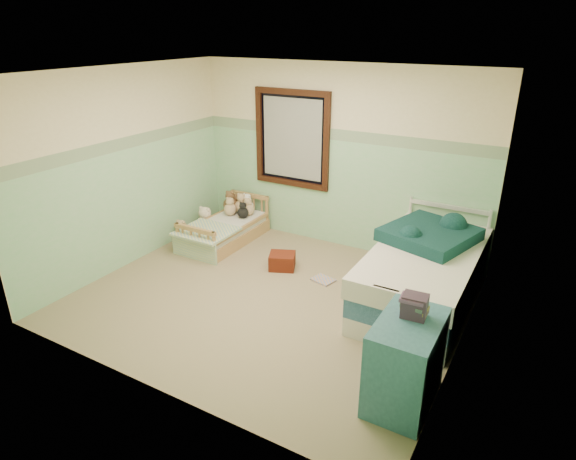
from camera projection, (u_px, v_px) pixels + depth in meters
The scene contains 31 objects.
floor at pixel (269, 298), 5.68m from camera, with size 4.20×3.60×0.02m, color #86745C.
ceiling at pixel (266, 71), 4.70m from camera, with size 4.20×3.60×0.02m, color silver.
wall_back at pixel (338, 159), 6.63m from camera, with size 4.20×0.04×2.50m, color beige.
wall_front at pixel (143, 261), 3.75m from camera, with size 4.20×0.04×2.50m, color beige.
wall_left at pixel (126, 169), 6.15m from camera, with size 0.04×3.60×2.50m, color beige.
wall_right at pixel (473, 234), 4.23m from camera, with size 0.04×3.60×2.50m, color beige.
wainscot_mint at pixel (336, 194), 6.81m from camera, with size 4.20×0.01×1.50m, color #84C98B.
border_strip at pixel (338, 135), 6.49m from camera, with size 4.20×0.01×0.15m, color #437451.
window_frame at pixel (292, 139), 6.84m from camera, with size 1.16×0.06×1.36m, color black.
window_blinds at pixel (292, 139), 6.85m from camera, with size 0.92×0.01×1.12m, color #B9B9B2.
toddler_bed_frame at pixel (225, 236), 7.13m from camera, with size 0.68×1.36×0.17m, color olive.
toddler_mattress at pixel (225, 226), 7.07m from camera, with size 0.62×1.30×0.12m, color silver.
patchwork_quilt at pixel (206, 231), 6.70m from camera, with size 0.74×0.68×0.03m, color #739DB1.
plush_bed_brown at pixel (236, 205), 7.48m from camera, with size 0.18×0.18×0.18m, color brown.
plush_bed_white at pixel (247, 206), 7.38m from camera, with size 0.20×0.20×0.20m, color white.
plush_bed_tan at pixel (230, 209), 7.28m from camera, with size 0.19×0.19×0.19m, color tan.
plush_bed_dark at pixel (243, 213), 7.18m from camera, with size 0.17×0.17×0.17m, color black.
plush_floor_cream at pixel (206, 225), 7.36m from camera, with size 0.29×0.29×0.29m, color beige.
plush_floor_tan at pixel (182, 234), 7.11m from camera, with size 0.23×0.23×0.23m, color tan.
twin_bed_frame at pixel (421, 295), 5.52m from camera, with size 1.03×2.05×0.22m, color silver.
twin_boxspring at pixel (423, 277), 5.44m from camera, with size 1.03×2.05×0.22m, color navy.
twin_mattress at pixel (425, 260), 5.35m from camera, with size 1.07×2.09×0.22m, color white.
teal_blanket at pixel (430, 234), 5.55m from camera, with size 0.87×0.92×0.14m, color black.
dresser at pixel (405, 362), 3.99m from camera, with size 0.48×0.77×0.77m, color #2D596D.
book_stack at pixel (415, 306), 3.87m from camera, with size 0.19×0.15×0.19m, color #562C2F.
red_pillow at pixel (282, 261), 6.33m from camera, with size 0.32×0.28×0.20m, color #9F2F14.
floor_book at pixel (323, 280), 6.05m from camera, with size 0.26×0.20×0.02m, color gold.
extra_plush_0 at pixel (230, 205), 7.42m from camera, with size 0.22×0.22×0.22m, color brown.
extra_plush_1 at pixel (248, 209), 7.30m from camera, with size 0.17×0.17×0.17m, color brown.
extra_plush_2 at pixel (248, 209), 7.28m from camera, with size 0.18×0.18×0.18m, color tan.
extra_plush_3 at pixel (242, 206), 7.37m from camera, with size 0.21×0.21×0.21m, color tan.
Camera 1 is at (2.64, -4.17, 2.92)m, focal length 30.51 mm.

